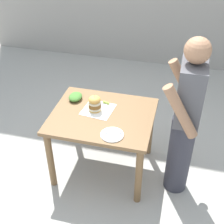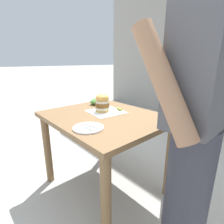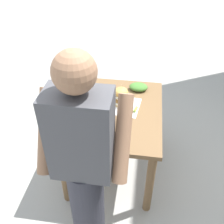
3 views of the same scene
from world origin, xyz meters
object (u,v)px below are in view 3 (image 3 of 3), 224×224
patio_table (114,120)px  diner_across_table (84,170)px  side_plate_with_forks (77,118)px  side_salad (139,87)px  sandwich (121,96)px  pickle_spear (136,109)px

patio_table → diner_across_table: diner_across_table is taller
side_plate_with_forks → side_salad: side_salad is taller
patio_table → side_salad: side_salad is taller
sandwich → pickle_spear: (-0.14, 0.08, -0.07)m
patio_table → sandwich: (-0.05, -0.10, 0.21)m
pickle_spear → diner_across_table: bearing=72.0°
patio_table → side_salad: (-0.20, -0.36, 0.16)m
side_plate_with_forks → diner_across_table: (-0.22, 0.64, 0.13)m
side_salad → pickle_spear: bearing=89.5°
sandwich → pickle_spear: bearing=149.7°
patio_table → side_plate_with_forks: bearing=30.9°
pickle_spear → side_plate_with_forks: bearing=20.9°
side_salad → sandwich: bearing=61.0°
sandwich → side_salad: sandwich is taller
sandwich → pickle_spear: sandwich is taller
side_plate_with_forks → diner_across_table: size_ratio=0.13×
sandwich → patio_table: bearing=60.9°
patio_table → diner_across_table: size_ratio=0.61×
sandwich → side_plate_with_forks: (0.34, 0.27, -0.08)m
sandwich → side_plate_with_forks: 0.44m
side_plate_with_forks → side_salad: bearing=-132.6°
patio_table → side_plate_with_forks: size_ratio=4.72×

